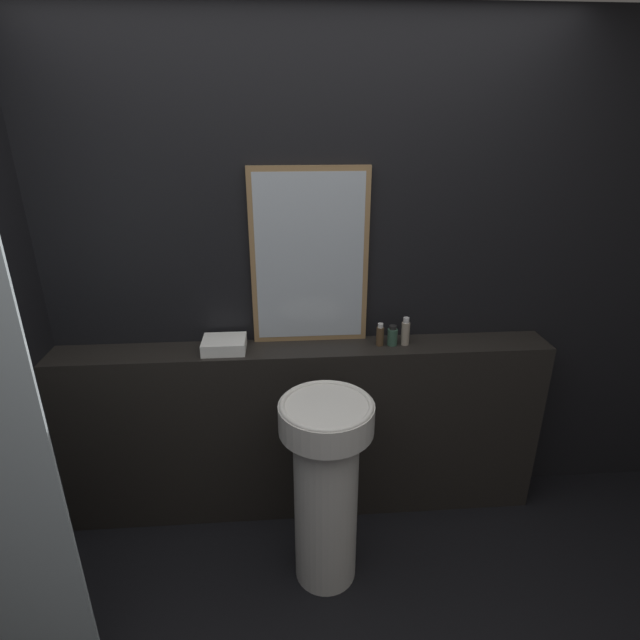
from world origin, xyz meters
TOP-DOWN VIEW (x-y plane):
  - wall_back at (0.00, 1.34)m, footprint 8.00×0.06m
  - vanity_counter at (0.00, 1.19)m, footprint 2.49×0.23m
  - pedestal_sink at (0.07, 0.72)m, footprint 0.41×0.41m
  - mirror at (0.04, 1.29)m, footprint 0.57×0.03m
  - towel_stack at (-0.39, 1.19)m, footprint 0.21×0.17m
  - shampoo_bottle at (0.38, 1.19)m, footprint 0.04×0.04m
  - conditioner_bottle at (0.45, 1.19)m, footprint 0.05×0.05m
  - lotion_bottle at (0.51, 1.19)m, footprint 0.04×0.04m

SIDE VIEW (x-z plane):
  - vanity_counter at x=0.00m, z-range 0.00..0.98m
  - pedestal_sink at x=0.07m, z-range 0.06..1.01m
  - towel_stack at x=-0.39m, z-range 0.98..1.05m
  - conditioner_bottle at x=0.45m, z-range 0.98..1.08m
  - shampoo_bottle at x=0.38m, z-range 0.98..1.10m
  - lotion_bottle at x=0.51m, z-range 0.98..1.12m
  - wall_back at x=0.00m, z-range 0.00..2.50m
  - mirror at x=0.04m, z-range 0.98..1.85m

